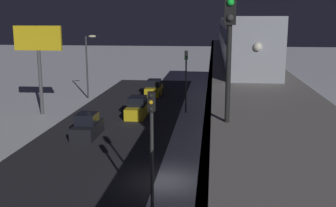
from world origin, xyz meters
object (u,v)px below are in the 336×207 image
Objects in this scene: sedan_yellow at (154,89)px; traffic_light_near at (152,139)px; subway_train at (238,34)px; commercial_billboard at (38,47)px; sedan_yellow_2 at (137,108)px; rail_signal at (229,37)px; sedan_black at (87,127)px; traffic_light_mid at (186,72)px.

traffic_light_near reaches higher than sedan_yellow.
sedan_yellow is at bearing -50.17° from subway_train.
commercial_billboard is (14.47, -21.31, 2.63)m from traffic_light_near.
traffic_light_near reaches higher than sedan_yellow_2.
rail_signal is 1.00× the size of sedan_black.
rail_signal is 31.72m from commercial_billboard.
rail_signal reaches higher than commercial_billboard.
sedan_yellow is 1.14× the size of sedan_black.
sedan_yellow is 11.25m from traffic_light_mid.
rail_signal reaches higher than traffic_light_mid.
rail_signal is at bearing 119.49° from sedan_black.
sedan_yellow_2 is 1.17× the size of sedan_black.
sedan_yellow is 11.66m from sedan_yellow_2.
rail_signal is 0.85× the size of sedan_yellow_2.
subway_train is 5.76× the size of traffic_light_mid.
subway_train is at bearing 158.53° from traffic_light_mid.
commercial_billboard reaches higher than traffic_light_near.
traffic_light_mid is (-7.50, -9.70, 3.40)m from sedan_black.
sedan_yellow_2 is 0.53× the size of commercial_billboard.
traffic_light_near is 25.89m from commercial_billboard.
sedan_yellow_2 and sedan_black have the same top height.
subway_train is at bearing -102.83° from traffic_light_near.
rail_signal reaches higher than sedan_yellow.
traffic_light_mid is at bearing 23.29° from sedan_yellow_2.
subway_train reaches higher than sedan_yellow_2.
rail_signal is at bearing 86.27° from subway_train.
rail_signal is 29.24m from traffic_light_mid.
sedan_yellow_2 is 22.46m from traffic_light_near.
sedan_yellow is at bearing -78.32° from rail_signal.
traffic_light_near is (-7.50, 14.02, 3.40)m from sedan_black.
traffic_light_mid is (-4.70, -2.02, 3.40)m from sedan_yellow_2.
sedan_black is (10.72, -18.95, -8.27)m from rail_signal.
sedan_yellow_2 is at bearing -110.03° from sedan_black.
sedan_yellow_2 is at bearing -177.75° from commercial_billboard.
commercial_billboard reaches higher than traffic_light_mid.
sedan_black is at bearing -98.24° from sedan_yellow.
traffic_light_near is at bearing 118.15° from sedan_black.
sedan_yellow is 16.64m from commercial_billboard.
traffic_light_near is at bearing 90.00° from traffic_light_mid.
traffic_light_mid reaches higher than sedan_yellow_2.
rail_signal is 0.62× the size of traffic_light_near.
subway_train is at bearing -93.73° from rail_signal.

